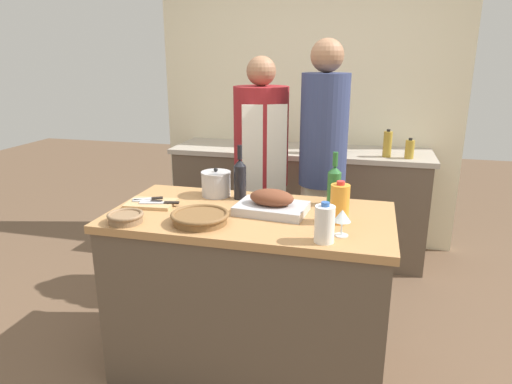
# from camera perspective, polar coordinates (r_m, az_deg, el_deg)

# --- Properties ---
(ground_plane) EXTENTS (12.00, 12.00, 0.00)m
(ground_plane) POSITION_cam_1_polar(r_m,az_deg,el_deg) (2.75, -0.61, -20.52)
(ground_plane) COLOR brown
(kitchen_island) EXTENTS (1.43, 0.74, 0.90)m
(kitchen_island) POSITION_cam_1_polar(r_m,az_deg,el_deg) (2.51, -0.64, -12.32)
(kitchen_island) COLOR brown
(kitchen_island) RESTS_ON ground_plane
(back_counter) EXTENTS (2.13, 0.60, 0.92)m
(back_counter) POSITION_cam_1_polar(r_m,az_deg,el_deg) (3.96, 5.36, -1.11)
(back_counter) COLOR brown
(back_counter) RESTS_ON ground_plane
(back_wall) EXTENTS (2.63, 0.10, 2.55)m
(back_wall) POSITION_cam_1_polar(r_m,az_deg,el_deg) (4.14, 6.46, 11.18)
(back_wall) COLOR beige
(back_wall) RESTS_ON ground_plane
(roasting_pan) EXTENTS (0.37, 0.27, 0.12)m
(roasting_pan) POSITION_cam_1_polar(r_m,az_deg,el_deg) (2.32, 1.97, -1.50)
(roasting_pan) COLOR #BCBCC1
(roasting_pan) RESTS_ON kitchen_island
(wicker_basket) EXTENTS (0.28, 0.28, 0.05)m
(wicker_basket) POSITION_cam_1_polar(r_m,az_deg,el_deg) (2.20, -7.01, -3.15)
(wicker_basket) COLOR brown
(wicker_basket) RESTS_ON kitchen_island
(cutting_board) EXTENTS (0.27, 0.20, 0.02)m
(cutting_board) POSITION_cam_1_polar(r_m,az_deg,el_deg) (2.51, -13.01, -1.41)
(cutting_board) COLOR tan
(cutting_board) RESTS_ON kitchen_island
(stock_pot) EXTENTS (0.17, 0.17, 0.16)m
(stock_pot) POSITION_cam_1_polar(r_m,az_deg,el_deg) (2.60, -5.01, 1.05)
(stock_pot) COLOR #B7B7BC
(stock_pot) RESTS_ON kitchen_island
(mixing_bowl) EXTENTS (0.17, 0.17, 0.05)m
(mixing_bowl) POSITION_cam_1_polar(r_m,az_deg,el_deg) (2.27, -15.99, -3.05)
(mixing_bowl) COLOR #846647
(mixing_bowl) RESTS_ON kitchen_island
(juice_jug) EXTENTS (0.09, 0.09, 0.21)m
(juice_jug) POSITION_cam_1_polar(r_m,az_deg,el_deg) (2.20, 10.42, -1.41)
(juice_jug) COLOR orange
(juice_jug) RESTS_ON kitchen_island
(milk_jug) EXTENTS (0.09, 0.09, 0.18)m
(milk_jug) POSITION_cam_1_polar(r_m,az_deg,el_deg) (1.97, 8.56, -3.95)
(milk_jug) COLOR white
(milk_jug) RESTS_ON kitchen_island
(wine_bottle_green) EXTENTS (0.07, 0.07, 0.29)m
(wine_bottle_green) POSITION_cam_1_polar(r_m,az_deg,el_deg) (2.45, 9.73, 0.94)
(wine_bottle_green) COLOR #28662D
(wine_bottle_green) RESTS_ON kitchen_island
(wine_bottle_dark) EXTENTS (0.07, 0.07, 0.30)m
(wine_bottle_dark) POSITION_cam_1_polar(r_m,az_deg,el_deg) (2.52, -2.01, 1.77)
(wine_bottle_dark) COLOR black
(wine_bottle_dark) RESTS_ON kitchen_island
(wine_glass_left) EXTENTS (0.08, 0.08, 0.12)m
(wine_glass_left) POSITION_cam_1_polar(r_m,az_deg,el_deg) (2.04, 10.72, -3.04)
(wine_glass_left) COLOR silver
(wine_glass_left) RESTS_ON kitchen_island
(knife_chef) EXTENTS (0.21, 0.08, 0.01)m
(knife_chef) POSITION_cam_1_polar(r_m,az_deg,el_deg) (2.47, -11.85, -1.34)
(knife_chef) COLOR #B7B7BC
(knife_chef) RESTS_ON cutting_board
(knife_paring) EXTENTS (0.16, 0.05, 0.01)m
(knife_paring) POSITION_cam_1_polar(r_m,az_deg,el_deg) (2.51, -13.28, -1.11)
(knife_paring) COLOR #B7B7BC
(knife_paring) RESTS_ON cutting_board
(knife_bread) EXTENTS (0.16, 0.10, 0.01)m
(knife_bread) POSITION_cam_1_polar(r_m,az_deg,el_deg) (2.55, -13.22, -0.83)
(knife_bread) COLOR #B7B7BC
(knife_bread) RESTS_ON cutting_board
(stand_mixer) EXTENTS (0.18, 0.14, 0.31)m
(stand_mixer) POSITION_cam_1_polar(r_m,az_deg,el_deg) (3.68, 9.78, 6.79)
(stand_mixer) COLOR #333842
(stand_mixer) RESTS_ON back_counter
(condiment_bottle_tall) EXTENTS (0.06, 0.06, 0.19)m
(condiment_bottle_tall) POSITION_cam_1_polar(r_m,az_deg,el_deg) (3.98, 2.44, 7.12)
(condiment_bottle_tall) COLOR #332D28
(condiment_bottle_tall) RESTS_ON back_counter
(condiment_bottle_short) EXTENTS (0.06, 0.06, 0.21)m
(condiment_bottle_short) POSITION_cam_1_polar(r_m,az_deg,el_deg) (3.64, 16.11, 5.78)
(condiment_bottle_short) COLOR #B28E2D
(condiment_bottle_short) RESTS_ON back_counter
(condiment_bottle_extra) EXTENTS (0.07, 0.07, 0.16)m
(condiment_bottle_extra) POSITION_cam_1_polar(r_m,az_deg,el_deg) (3.64, 18.65, 5.09)
(condiment_bottle_extra) COLOR #B28E2D
(condiment_bottle_extra) RESTS_ON back_counter
(person_cook_aproned) EXTENTS (0.39, 0.41, 1.67)m
(person_cook_aproned) POSITION_cam_1_polar(r_m,az_deg,el_deg) (3.16, 0.63, 2.99)
(person_cook_aproned) COLOR beige
(person_cook_aproned) RESTS_ON ground_plane
(person_cook_guest) EXTENTS (0.31, 0.31, 1.77)m
(person_cook_guest) POSITION_cam_1_polar(r_m,az_deg,el_deg) (3.01, 8.33, 3.64)
(person_cook_guest) COLOR beige
(person_cook_guest) RESTS_ON ground_plane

